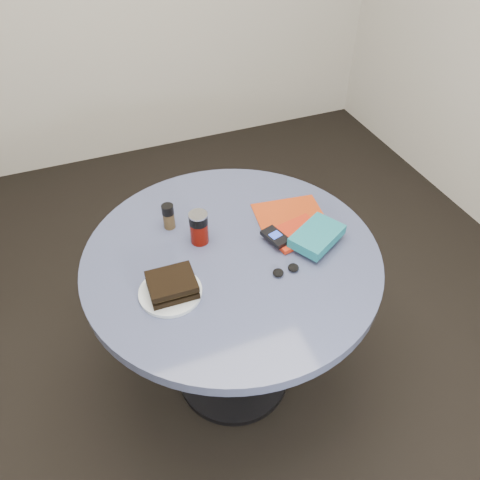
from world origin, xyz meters
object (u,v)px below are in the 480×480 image
object	(u,v)px
novel	(317,236)
red_book	(296,233)
magazine	(289,215)
soda_can	(199,228)
pepper_grinder	(169,216)
headphones	(286,270)
plate	(171,292)
mp3_player	(275,237)
table	(232,286)
sandwich	(172,285)

from	to	relation	value
novel	red_book	bearing A→B (deg)	96.56
magazine	soda_can	bearing A→B (deg)	-170.55
pepper_grinder	headphones	world-z (taller)	pepper_grinder
plate	soda_can	world-z (taller)	soda_can
magazine	headphones	bearing A→B (deg)	-110.83
red_book	mp3_player	size ratio (longest dim) A/B	1.68
table	sandwich	size ratio (longest dim) A/B	6.88
novel	plate	bearing A→B (deg)	154.40
table	sandwich	world-z (taller)	sandwich
mp3_player	headphones	size ratio (longest dim) A/B	1.18
mp3_player	table	bearing A→B (deg)	177.75
soda_can	headphones	world-z (taller)	soda_can
headphones	plate	bearing A→B (deg)	172.60
pepper_grinder	magazine	bearing A→B (deg)	-12.67
table	plate	bearing A→B (deg)	-157.58
table	plate	xyz separation A→B (m)	(-0.24, -0.10, 0.17)
plate	sandwich	world-z (taller)	sandwich
sandwich	soda_can	bearing A→B (deg)	52.73
soda_can	pepper_grinder	size ratio (longest dim) A/B	1.24
plate	mp3_player	distance (m)	0.40
sandwich	mp3_player	xyz separation A→B (m)	(0.39, 0.09, -0.01)
sandwich	magazine	distance (m)	0.54
table	novel	distance (m)	0.35
plate	red_book	bearing A→B (deg)	11.64
plate	pepper_grinder	distance (m)	0.32
plate	sandwich	size ratio (longest dim) A/B	1.34
headphones	red_book	bearing A→B (deg)	53.52
table	pepper_grinder	bearing A→B (deg)	127.47
sandwich	headphones	xyz separation A→B (m)	(0.36, -0.05, -0.03)
table	red_book	distance (m)	0.30
novel	soda_can	bearing A→B (deg)	126.93
table	sandwich	bearing A→B (deg)	-156.67
magazine	sandwich	bearing A→B (deg)	-149.94
pepper_grinder	headphones	distance (m)	0.46
table	sandwich	distance (m)	0.32
sandwich	soda_can	world-z (taller)	soda_can
mp3_player	red_book	bearing A→B (deg)	4.38
pepper_grinder	novel	xyz separation A→B (m)	(0.44, -0.27, -0.01)
soda_can	pepper_grinder	bearing A→B (deg)	125.33
table	magazine	world-z (taller)	magazine
pepper_grinder	mp3_player	xyz separation A→B (m)	(0.31, -0.21, -0.02)
pepper_grinder	table	bearing A→B (deg)	-52.53
red_book	novel	distance (m)	0.08
soda_can	mp3_player	distance (m)	0.26
sandwich	pepper_grinder	size ratio (longest dim) A/B	1.51
table	soda_can	world-z (taller)	soda_can
novel	headphones	size ratio (longest dim) A/B	1.98
red_book	headphones	xyz separation A→B (m)	(-0.11, -0.15, -0.00)
plate	soda_can	bearing A→B (deg)	51.18
sandwich	novel	size ratio (longest dim) A/B	0.79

